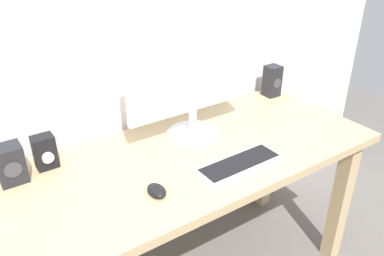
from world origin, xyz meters
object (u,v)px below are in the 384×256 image
at_px(desk, 184,178).
at_px(monitor, 192,83).
at_px(keyboard_primary, 239,165).
at_px(mouse, 157,190).
at_px(speaker_right, 272,81).
at_px(speaker_left, 10,164).
at_px(audio_controller, 45,152).

xyz_separation_m(desk, monitor, (0.13, 0.14, 0.36)).
height_order(monitor, keyboard_primary, monitor).
bearing_deg(mouse, monitor, 40.93).
bearing_deg(speaker_right, keyboard_primary, -143.41).
height_order(desk, speaker_left, speaker_left).
height_order(monitor, speaker_right, monitor).
xyz_separation_m(desk, keyboard_primary, (0.13, -0.20, 0.13)).
bearing_deg(audio_controller, mouse, -55.65).
height_order(desk, keyboard_primary, keyboard_primary).
bearing_deg(audio_controller, desk, -25.72).
bearing_deg(mouse, speaker_right, 24.23).
relative_size(mouse, audio_controller, 0.67).
distance_m(monitor, speaker_left, 0.78).
bearing_deg(monitor, speaker_right, 11.31).
xyz_separation_m(desk, mouse, (-0.22, -0.16, 0.13)).
relative_size(keyboard_primary, mouse, 3.98).
bearing_deg(keyboard_primary, speaker_left, 151.74).
bearing_deg(keyboard_primary, mouse, 174.24).
bearing_deg(keyboard_primary, monitor, 90.47).
bearing_deg(speaker_right, audio_controller, -178.95).
bearing_deg(desk, speaker_right, 19.22).
distance_m(monitor, keyboard_primary, 0.41).
height_order(keyboard_primary, speaker_left, speaker_left).
bearing_deg(monitor, desk, -133.51).
relative_size(monitor, keyboard_primary, 1.68).
relative_size(speaker_right, speaker_left, 1.15).
bearing_deg(mouse, audio_controller, 125.13).
bearing_deg(speaker_left, speaker_right, 2.03).
bearing_deg(keyboard_primary, desk, 124.19).
xyz_separation_m(mouse, speaker_left, (-0.40, 0.37, 0.06)).
relative_size(desk, speaker_right, 9.95).
bearing_deg(speaker_left, keyboard_primary, -28.26).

